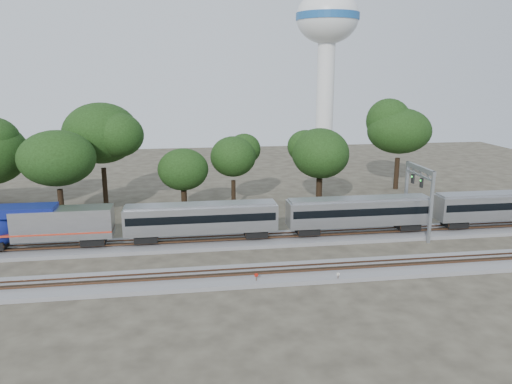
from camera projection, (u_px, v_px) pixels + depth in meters
ground at (206, 264)px, 49.98m from camera, size 160.00×160.00×0.00m
track_far at (203, 243)px, 55.70m from camera, size 160.00×5.00×0.73m
track_near at (208, 278)px, 46.09m from camera, size 160.00×5.00×0.73m
train at (433, 208)px, 58.93m from camera, size 105.41×3.00×4.43m
switch_stand_red at (256, 277)px, 44.97m from camera, size 0.35×0.07×1.11m
switch_stand_white at (338, 276)px, 45.43m from camera, size 0.31×0.06×0.97m
switch_lever at (299, 281)px, 45.67m from camera, size 0.55×0.38×0.30m
water_tower at (327, 36)px, 99.41m from camera, size 12.54×12.54×34.70m
signal_gantry at (419, 185)px, 57.96m from camera, size 0.57×6.75×8.21m
tree_2 at (57, 158)px, 61.04m from camera, size 8.62×8.62×12.15m
tree_3 at (101, 133)px, 68.61m from camera, size 10.75×10.75×15.15m
tree_4 at (183, 170)px, 65.74m from camera, size 6.36×6.36×8.96m
tree_5 at (233, 157)px, 69.27m from camera, size 7.45×7.45×10.51m
tree_6 at (320, 153)px, 68.98m from camera, size 7.96×7.96×11.22m
tree_7 at (399, 131)px, 80.13m from camera, size 9.73×9.73×13.71m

